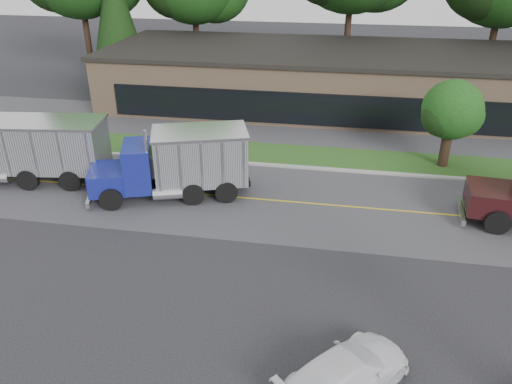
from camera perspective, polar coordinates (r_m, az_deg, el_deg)
ground at (r=17.70m, az=-5.91°, el=-14.17°), size 140.00×140.00×0.00m
road at (r=24.98m, az=-0.42°, el=-0.79°), size 60.00×8.00×0.02m
center_line at (r=24.98m, az=-0.42°, el=-0.79°), size 60.00×0.12×0.01m
curb at (r=28.72m, az=1.11°, el=3.03°), size 60.00×0.30×0.12m
grass_verge at (r=30.35m, az=1.65°, el=4.37°), size 60.00×3.40×0.03m
far_parking at (r=34.99m, az=2.90°, el=7.44°), size 60.00×7.00×0.02m
strip_mall at (r=39.98m, az=7.04°, el=12.73°), size 32.00×12.00×4.00m
evergreen_left at (r=47.56m, az=-15.81°, el=19.24°), size 4.89×4.89×11.10m
tree_verge at (r=29.66m, az=21.55°, el=8.44°), size 3.49×3.28×4.97m
dump_truck_red at (r=29.07m, az=-25.52°, el=4.50°), size 10.88×3.92×3.36m
dump_truck_blue at (r=24.94m, az=-8.79°, el=3.41°), size 8.10×4.77×3.36m
rally_car at (r=15.21m, az=10.19°, el=-19.65°), size 4.27×4.47×1.28m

